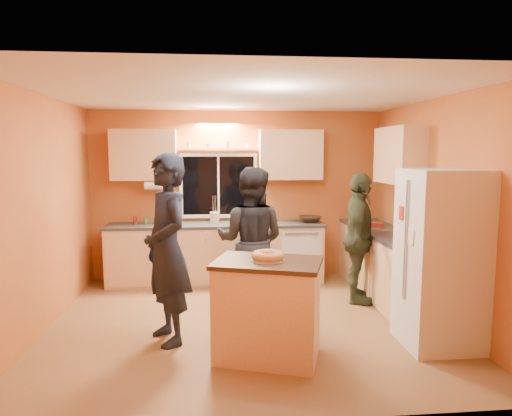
{
  "coord_description": "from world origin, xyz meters",
  "views": [
    {
      "loc": [
        -0.39,
        -5.09,
        1.97
      ],
      "look_at": [
        0.14,
        0.4,
        1.29
      ],
      "focal_mm": 32.0,
      "sensor_mm": 36.0,
      "label": 1
    }
  ],
  "objects": [
    {
      "name": "ground",
      "position": [
        0.0,
        0.0,
        0.0
      ],
      "size": [
        4.5,
        4.5,
        0.0
      ],
      "primitive_type": "plane",
      "color": "brown",
      "rests_on": "ground"
    },
    {
      "name": "room_shell",
      "position": [
        0.12,
        0.41,
        1.62
      ],
      "size": [
        4.54,
        4.04,
        2.61
      ],
      "color": "#B56D2E",
      "rests_on": "ground"
    },
    {
      "name": "back_counter",
      "position": [
        0.01,
        1.7,
        0.45
      ],
      "size": [
        4.23,
        0.62,
        0.9
      ],
      "color": "tan",
      "rests_on": "ground"
    },
    {
      "name": "right_counter",
      "position": [
        1.95,
        0.5,
        0.45
      ],
      "size": [
        0.62,
        1.84,
        0.9
      ],
      "color": "tan",
      "rests_on": "ground"
    },
    {
      "name": "refrigerator",
      "position": [
        1.89,
        -0.8,
        0.9
      ],
      "size": [
        0.72,
        0.7,
        1.8
      ],
      "primitive_type": "cube",
      "color": "silver",
      "rests_on": "ground"
    },
    {
      "name": "island",
      "position": [
        0.12,
        -0.93,
        0.48
      ],
      "size": [
        1.15,
        0.95,
        0.95
      ],
      "rotation": [
        0.0,
        0.0,
        -0.32
      ],
      "color": "tan",
      "rests_on": "ground"
    },
    {
      "name": "bundt_pastry",
      "position": [
        0.12,
        -0.93,
        1.0
      ],
      "size": [
        0.31,
        0.31,
        0.09
      ],
      "primitive_type": "torus",
      "color": "tan",
      "rests_on": "island"
    },
    {
      "name": "person_left",
      "position": [
        -0.86,
        -0.44,
        0.98
      ],
      "size": [
        0.73,
        0.85,
        1.96
      ],
      "primitive_type": "imported",
      "rotation": [
        0.0,
        0.0,
        -1.13
      ],
      "color": "black",
      "rests_on": "ground"
    },
    {
      "name": "person_center",
      "position": [
        0.06,
        0.34,
        0.9
      ],
      "size": [
        1.04,
        0.91,
        1.79
      ],
      "primitive_type": "imported",
      "rotation": [
        0.0,
        0.0,
        2.83
      ],
      "color": "black",
      "rests_on": "ground"
    },
    {
      "name": "person_right",
      "position": [
        1.5,
        0.59,
        0.85
      ],
      "size": [
        0.72,
        1.08,
        1.71
      ],
      "primitive_type": "imported",
      "rotation": [
        0.0,
        0.0,
        1.23
      ],
      "color": "#2C3320",
      "rests_on": "ground"
    },
    {
      "name": "mixing_bowl",
      "position": [
        1.1,
        1.73,
        0.94
      ],
      "size": [
        0.39,
        0.39,
        0.09
      ],
      "primitive_type": "imported",
      "rotation": [
        0.0,
        0.0,
        -0.1
      ],
      "color": "black",
      "rests_on": "back_counter"
    },
    {
      "name": "utensil_crock",
      "position": [
        -0.37,
        1.73,
        0.99
      ],
      "size": [
        0.14,
        0.14,
        0.17
      ],
      "primitive_type": "cylinder",
      "color": "beige",
      "rests_on": "back_counter"
    },
    {
      "name": "potted_plant",
      "position": [
        1.95,
        0.07,
        1.07
      ],
      "size": [
        0.36,
        0.34,
        0.33
      ],
      "primitive_type": "imported",
      "rotation": [
        0.0,
        0.0,
        0.32
      ],
      "color": "gray",
      "rests_on": "right_counter"
    },
    {
      "name": "red_box",
      "position": [
        1.94,
        1.12,
        0.94
      ],
      "size": [
        0.2,
        0.18,
        0.07
      ],
      "primitive_type": "cube",
      "rotation": [
        0.0,
        0.0,
        -0.42
      ],
      "color": "maroon",
      "rests_on": "right_counter"
    }
  ]
}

